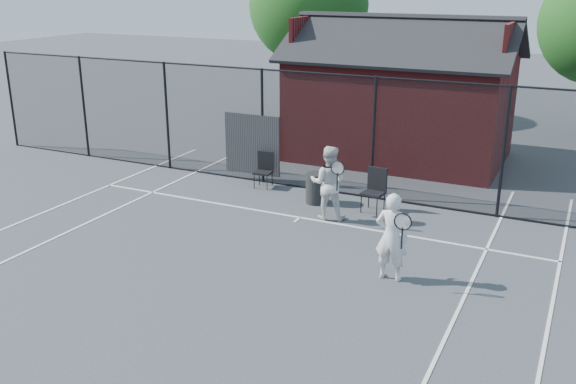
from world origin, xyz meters
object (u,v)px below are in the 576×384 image
at_px(clubhouse, 401,104).
at_px(waste_bin, 316,188).
at_px(chair_left, 263,171).
at_px(player_front, 392,237).
at_px(chair_right, 373,191).
at_px(player_back, 328,183).

bearing_deg(clubhouse, waste_bin, -96.76).
bearing_deg(chair_left, clubhouse, 56.86).
distance_m(player_front, chair_left, 5.86).
bearing_deg(chair_right, player_front, -59.48).
xyz_separation_m(player_front, chair_right, (-1.40, 3.19, -0.32)).
xyz_separation_m(clubhouse, chair_left, (-2.29, -4.40, -1.16)).
distance_m(player_front, chair_right, 3.50).
relative_size(chair_right, waste_bin, 1.35).
distance_m(chair_left, chair_right, 3.17).
distance_m(player_front, player_back, 3.18).
bearing_deg(player_front, chair_left, 140.82).
bearing_deg(waste_bin, clubhouse, 83.24).
xyz_separation_m(player_front, chair_left, (-4.53, 3.69, -0.37)).
height_order(player_back, waste_bin, player_back).
distance_m(player_front, waste_bin, 4.29).
bearing_deg(player_back, chair_left, 150.11).
distance_m(player_back, waste_bin, 1.18).
bearing_deg(player_back, player_front, -47.11).
relative_size(player_back, chair_left, 1.88).
height_order(clubhouse, player_front, clubhouse).
relative_size(player_front, chair_right, 1.63).
xyz_separation_m(chair_left, chair_right, (3.13, -0.50, 0.05)).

